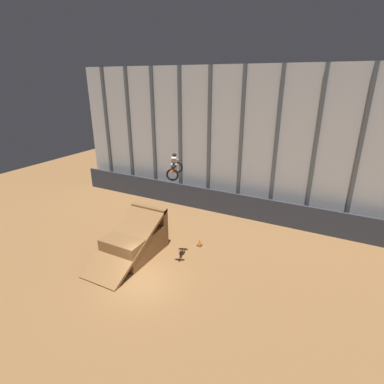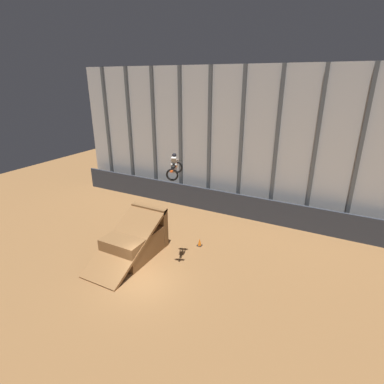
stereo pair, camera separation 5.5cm
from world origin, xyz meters
TOP-DOWN VIEW (x-y plane):
  - ground_plane at (0.00, 0.00)m, footprint 60.00×60.00m
  - arena_back_wall at (0.00, 13.00)m, footprint 32.00×0.40m
  - lower_barrier at (0.00, 11.69)m, footprint 31.36×0.20m
  - dirt_ramp at (-2.42, 2.63)m, footprint 2.90×6.10m
  - rider_bike_solo at (1.00, 2.41)m, footprint 1.20×1.80m
  - traffic_cone_near_ramp at (1.15, 5.55)m, footprint 0.36×0.36m

SIDE VIEW (x-z plane):
  - ground_plane at x=0.00m, z-range 0.00..0.00m
  - traffic_cone_near_ramp at x=1.15m, z-range -0.01..0.57m
  - dirt_ramp at x=-2.42m, z-range -0.52..2.62m
  - lower_barrier at x=0.00m, z-range 0.00..2.17m
  - arena_back_wall at x=0.00m, z-range 0.00..12.86m
  - rider_bike_solo at x=1.00m, z-range 6.17..7.63m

